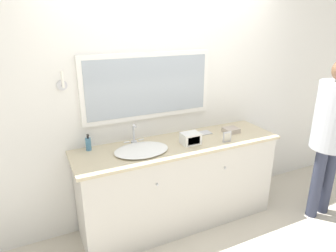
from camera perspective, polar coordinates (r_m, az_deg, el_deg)
ground_plane at (r=3.24m, az=4.57°, el=-20.36°), size 14.00×14.00×0.00m
wall_back at (r=3.14m, az=-0.60°, el=4.89°), size 8.00×0.18×2.55m
vanity_counter at (r=3.19m, az=2.03°, el=-10.86°), size 2.10×0.59×0.92m
sink_basin at (r=2.81m, az=-5.12°, el=-4.47°), size 0.51×0.43×0.21m
soap_bottle at (r=2.90m, az=-14.94°, el=-3.29°), size 0.05×0.05×0.16m
appliance_box at (r=2.96m, az=4.33°, el=-2.37°), size 0.18×0.14×0.11m
picture_frame at (r=3.05m, az=11.19°, el=-2.04°), size 0.10×0.01×0.11m
hand_towel_near_sink at (r=3.33m, az=11.91°, el=-0.78°), size 0.16×0.13×0.05m
metal_tray at (r=3.25m, az=6.52°, el=-1.37°), size 0.20×0.11×0.01m
person at (r=3.49m, az=29.01°, el=0.32°), size 0.39×0.39×1.73m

